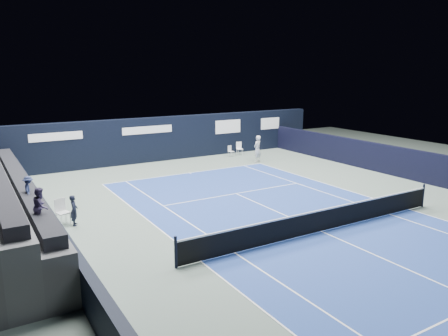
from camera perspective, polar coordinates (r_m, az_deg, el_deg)
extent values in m
plane|color=#596A5F|center=(19.50, 8.57, -6.41)|extent=(48.00, 48.00, 0.00)
cube|color=navy|center=(18.11, 12.63, -8.10)|extent=(10.97, 23.77, 0.01)
cube|color=black|center=(29.29, 19.62, 1.26)|extent=(0.30, 22.00, 1.80)
cube|color=silver|center=(32.55, 0.95, 2.16)|extent=(0.45, 0.43, 0.04)
cube|color=silver|center=(32.63, 0.74, 2.59)|extent=(0.36, 0.12, 0.44)
cylinder|color=silver|center=(32.80, 0.95, 1.90)|extent=(0.02, 0.02, 0.39)
cylinder|color=silver|center=(32.58, 0.56, 1.83)|extent=(0.02, 0.02, 0.39)
cylinder|color=silver|center=(32.60, 1.33, 1.83)|extent=(0.02, 0.02, 0.39)
cylinder|color=silver|center=(32.38, 0.95, 1.76)|extent=(0.02, 0.02, 0.39)
cube|color=white|center=(33.27, 2.06, 2.50)|extent=(0.52, 0.50, 0.04)
cube|color=white|center=(33.40, 1.95, 3.01)|extent=(0.43, 0.13, 0.51)
cylinder|color=white|center=(33.53, 2.25, 2.19)|extent=(0.02, 0.02, 0.45)
cylinder|color=white|center=(33.41, 1.65, 2.15)|extent=(0.02, 0.02, 0.45)
cylinder|color=white|center=(33.21, 2.45, 2.08)|extent=(0.02, 0.02, 0.45)
cylinder|color=white|center=(33.09, 1.85, 2.05)|extent=(0.02, 0.02, 0.45)
cube|color=silver|center=(19.52, -20.28, -5.51)|extent=(0.59, 0.58, 0.05)
cube|color=silver|center=(19.62, -20.64, -4.53)|extent=(0.47, 0.17, 0.57)
cylinder|color=silver|center=(19.85, -19.96, -5.95)|extent=(0.03, 0.03, 0.50)
cylinder|color=silver|center=(19.68, -21.02, -6.20)|extent=(0.03, 0.03, 0.50)
cylinder|color=silver|center=(19.52, -19.42, -6.22)|extent=(0.03, 0.03, 0.50)
cylinder|color=silver|center=(19.34, -20.49, -6.47)|extent=(0.03, 0.03, 0.50)
imported|color=black|center=(19.21, -19.00, -5.25)|extent=(0.43, 0.54, 1.29)
cube|color=white|center=(27.52, -4.58, -0.63)|extent=(10.97, 0.06, 0.00)
cube|color=white|center=(22.09, 23.07, -5.00)|extent=(0.06, 23.77, 0.00)
cube|color=white|center=(15.09, -3.05, -12.10)|extent=(0.06, 23.77, 0.00)
cube|color=white|center=(21.03, 20.85, -5.67)|extent=(0.06, 23.77, 0.00)
cube|color=white|center=(15.72, 1.45, -11.04)|extent=(0.06, 23.77, 0.00)
cube|color=white|center=(22.89, 1.57, -3.35)|extent=(8.23, 0.06, 0.00)
cube|color=white|center=(18.10, 12.63, -8.08)|extent=(0.06, 12.80, 0.00)
cube|color=white|center=(27.39, -4.44, -0.70)|extent=(0.06, 0.30, 0.00)
cylinder|color=black|center=(22.67, 24.56, -3.27)|extent=(0.10, 0.10, 1.10)
cylinder|color=black|center=(14.51, -6.32, -10.89)|extent=(0.10, 0.10, 1.10)
cube|color=black|center=(17.95, 12.70, -6.74)|extent=(12.80, 0.03, 0.86)
cube|color=white|center=(17.81, 12.77, -5.37)|extent=(12.80, 0.05, 0.06)
cube|color=black|center=(31.36, -8.40, 3.78)|extent=(26.00, 0.60, 3.10)
cube|color=silver|center=(29.01, -21.08, 3.85)|extent=(3.20, 0.02, 0.50)
cube|color=silver|center=(30.59, -9.95, 4.92)|extent=(3.60, 0.02, 0.50)
cube|color=silver|center=(33.48, 0.53, 5.43)|extent=(2.20, 0.02, 1.00)
cube|color=silver|center=(35.72, 6.04, 5.82)|extent=(1.80, 0.02, 0.90)
cube|color=black|center=(19.17, -22.55, -5.73)|extent=(0.30, 22.00, 1.20)
cube|color=silver|center=(12.78, -16.76, -14.56)|extent=(0.02, 2.00, 0.45)
cube|color=silver|center=(15.92, -19.97, -9.23)|extent=(0.02, 2.40, 0.45)
cube|color=silver|center=(19.19, -22.05, -5.66)|extent=(0.02, 2.00, 0.45)
cube|color=#48484A|center=(19.99, -24.75, -4.51)|extent=(0.90, 16.00, 1.65)
cube|color=black|center=(19.73, -25.03, -1.66)|extent=(0.63, 15.20, 0.40)
imported|color=#3B3152|center=(14.53, -22.81, -4.66)|extent=(0.65, 0.72, 1.20)
imported|color=navy|center=(17.15, -24.14, -2.59)|extent=(0.47, 0.69, 0.99)
imported|color=silver|center=(30.69, 4.39, 2.52)|extent=(0.81, 0.68, 1.87)
cylinder|color=black|center=(30.34, 4.49, 2.62)|extent=(0.03, 0.29, 0.13)
torus|color=black|center=(30.13, 4.76, 2.74)|extent=(0.30, 0.13, 0.29)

